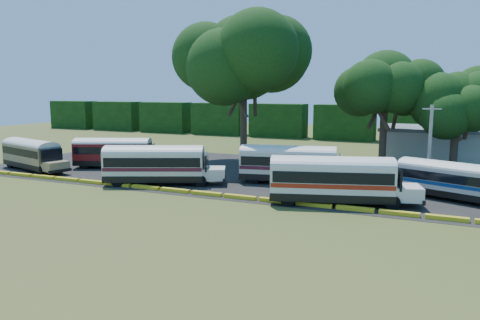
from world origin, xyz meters
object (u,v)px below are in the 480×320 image
at_px(bus_beige, 32,153).
at_px(tree_west, 244,58).
at_px(bus_cream_west, 157,162).
at_px(bus_red, 115,151).
at_px(bus_white_red, 335,177).

distance_m(bus_beige, tree_west, 25.29).
bearing_deg(bus_cream_west, tree_west, 57.39).
height_order(bus_red, bus_white_red, bus_white_red).
xyz_separation_m(bus_red, tree_west, (11.67, 8.67, 10.22)).
relative_size(bus_white_red, tree_west, 0.67).
bearing_deg(bus_beige, bus_red, 50.72).
height_order(bus_cream_west, tree_west, tree_west).
bearing_deg(bus_red, tree_west, 13.46).
xyz_separation_m(bus_cream_west, tree_west, (2.18, 14.53, 10.09)).
distance_m(bus_beige, bus_white_red, 32.95).
xyz_separation_m(bus_beige, tree_west, (18.72, 13.58, 10.22)).
bearing_deg(bus_cream_west, bus_red, 124.23).
distance_m(bus_beige, bus_red, 8.59).
distance_m(bus_cream_west, bus_white_red, 16.38).
relative_size(bus_red, tree_west, 0.60).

